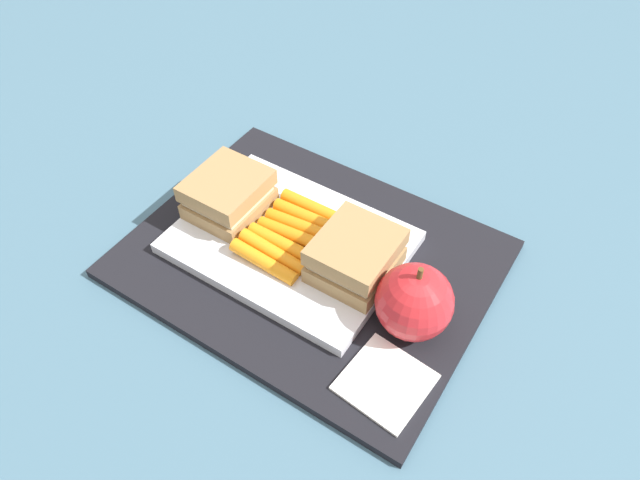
{
  "coord_description": "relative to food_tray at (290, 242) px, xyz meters",
  "views": [
    {
      "loc": [
        0.22,
        -0.32,
        0.47
      ],
      "look_at": [
        0.01,
        0.0,
        0.04
      ],
      "focal_mm": 32.61,
      "sensor_mm": 36.0,
      "label": 1
    }
  ],
  "objects": [
    {
      "name": "ground_plane",
      "position": [
        0.03,
        0.0,
        -0.02
      ],
      "size": [
        2.4,
        2.4,
        0.0
      ],
      "primitive_type": "plane",
      "color": "#42667A"
    },
    {
      "name": "apple",
      "position": [
        0.15,
        -0.02,
        0.03
      ],
      "size": [
        0.07,
        0.07,
        0.08
      ],
      "color": "red",
      "rests_on": "lunchbag_mat"
    },
    {
      "name": "food_tray",
      "position": [
        0.0,
        0.0,
        0.0
      ],
      "size": [
        0.23,
        0.17,
        0.01
      ],
      "primitive_type": "cube",
      "color": "white",
      "rests_on": "lunchbag_mat"
    },
    {
      "name": "sandwich_half_left",
      "position": [
        -0.08,
        0.0,
        0.03
      ],
      "size": [
        0.07,
        0.08,
        0.04
      ],
      "color": "#9E7A4C",
      "rests_on": "food_tray"
    },
    {
      "name": "sandwich_half_right",
      "position": [
        0.08,
        0.0,
        0.03
      ],
      "size": [
        0.07,
        0.08,
        0.04
      ],
      "color": "#9E7A4C",
      "rests_on": "food_tray"
    },
    {
      "name": "lunchbag_mat",
      "position": [
        0.03,
        0.0,
        -0.01
      ],
      "size": [
        0.36,
        0.28,
        0.01
      ],
      "primitive_type": "cube",
      "color": "black",
      "rests_on": "ground_plane"
    },
    {
      "name": "paper_napkin",
      "position": [
        0.16,
        -0.08,
        -0.0
      ],
      "size": [
        0.08,
        0.08,
        0.0
      ],
      "primitive_type": "cube",
      "rotation": [
        0.0,
        0.0,
        -0.1
      ],
      "color": "white",
      "rests_on": "lunchbag_mat"
    },
    {
      "name": "carrot_sticks_bundle",
      "position": [
        0.0,
        -0.0,
        0.01
      ],
      "size": [
        0.08,
        0.1,
        0.02
      ],
      "color": "orange",
      "rests_on": "food_tray"
    }
  ]
}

